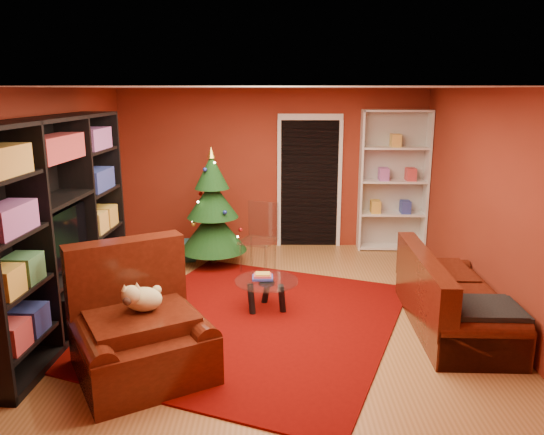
{
  "coord_description": "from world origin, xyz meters",
  "views": [
    {
      "loc": [
        0.05,
        -5.91,
        2.58
      ],
      "look_at": [
        0.0,
        0.4,
        1.05
      ],
      "focal_mm": 35.0,
      "sensor_mm": 36.0,
      "label": 1
    }
  ],
  "objects_px": {
    "gift_box_teal": "(185,250)",
    "coffee_table": "(267,295)",
    "white_bookshelf": "(393,181)",
    "acrylic_chair": "(258,241)",
    "dog": "(144,299)",
    "christmas_tree": "(213,208)",
    "sofa": "(456,291)",
    "rug": "(253,322)",
    "media_unit": "(57,228)",
    "gift_box_red": "(190,246)",
    "armchair": "(141,326)"
  },
  "relations": [
    {
      "from": "gift_box_teal",
      "to": "coffee_table",
      "type": "bearing_deg",
      "value": -56.09
    },
    {
      "from": "white_bookshelf",
      "to": "acrylic_chair",
      "type": "relative_size",
      "value": 2.6
    },
    {
      "from": "white_bookshelf",
      "to": "dog",
      "type": "relative_size",
      "value": 5.83
    },
    {
      "from": "christmas_tree",
      "to": "sofa",
      "type": "bearing_deg",
      "value": -36.98
    },
    {
      "from": "christmas_tree",
      "to": "acrylic_chair",
      "type": "bearing_deg",
      "value": -24.74
    },
    {
      "from": "rug",
      "to": "media_unit",
      "type": "xyz_separation_m",
      "value": [
        -2.07,
        -0.16,
        1.14
      ]
    },
    {
      "from": "christmas_tree",
      "to": "dog",
      "type": "bearing_deg",
      "value": -94.84
    },
    {
      "from": "gift_box_teal",
      "to": "coffee_table",
      "type": "relative_size",
      "value": 0.4
    },
    {
      "from": "white_bookshelf",
      "to": "rug",
      "type": "bearing_deg",
      "value": -124.1
    },
    {
      "from": "gift_box_teal",
      "to": "coffee_table",
      "type": "distance_m",
      "value": 2.33
    },
    {
      "from": "gift_box_red",
      "to": "armchair",
      "type": "bearing_deg",
      "value": -87.54
    },
    {
      "from": "christmas_tree",
      "to": "gift_box_red",
      "type": "bearing_deg",
      "value": 127.79
    },
    {
      "from": "dog",
      "to": "sofa",
      "type": "height_order",
      "value": "dog"
    },
    {
      "from": "sofa",
      "to": "acrylic_chair",
      "type": "xyz_separation_m",
      "value": [
        -2.23,
        1.88,
        0.02
      ]
    },
    {
      "from": "rug",
      "to": "gift_box_red",
      "type": "relative_size",
      "value": 17.65
    },
    {
      "from": "sofa",
      "to": "gift_box_red",
      "type": "bearing_deg",
      "value": 52.08
    },
    {
      "from": "christmas_tree",
      "to": "sofa",
      "type": "relative_size",
      "value": 0.9
    },
    {
      "from": "gift_box_red",
      "to": "white_bookshelf",
      "type": "distance_m",
      "value": 3.46
    },
    {
      "from": "sofa",
      "to": "coffee_table",
      "type": "relative_size",
      "value": 2.62
    },
    {
      "from": "rug",
      "to": "christmas_tree",
      "type": "distance_m",
      "value": 2.36
    },
    {
      "from": "white_bookshelf",
      "to": "armchair",
      "type": "relative_size",
      "value": 1.89
    },
    {
      "from": "gift_box_teal",
      "to": "acrylic_chair",
      "type": "distance_m",
      "value": 1.29
    },
    {
      "from": "dog",
      "to": "gift_box_teal",
      "type": "bearing_deg",
      "value": 63.41
    },
    {
      "from": "rug",
      "to": "white_bookshelf",
      "type": "xyz_separation_m",
      "value": [
        2.16,
        2.92,
        1.12
      ]
    },
    {
      "from": "rug",
      "to": "white_bookshelf",
      "type": "relative_size",
      "value": 1.51
    },
    {
      "from": "sofa",
      "to": "acrylic_chair",
      "type": "relative_size",
      "value": 2.2
    },
    {
      "from": "sofa",
      "to": "coffee_table",
      "type": "bearing_deg",
      "value": 79.47
    },
    {
      "from": "christmas_tree",
      "to": "coffee_table",
      "type": "relative_size",
      "value": 2.36
    },
    {
      "from": "coffee_table",
      "to": "acrylic_chair",
      "type": "height_order",
      "value": "acrylic_chair"
    },
    {
      "from": "media_unit",
      "to": "white_bookshelf",
      "type": "height_order",
      "value": "media_unit"
    },
    {
      "from": "armchair",
      "to": "sofa",
      "type": "height_order",
      "value": "armchair"
    },
    {
      "from": "acrylic_chair",
      "to": "white_bookshelf",
      "type": "bearing_deg",
      "value": 48.61
    },
    {
      "from": "dog",
      "to": "gift_box_red",
      "type": "bearing_deg",
      "value": 62.69
    },
    {
      "from": "christmas_tree",
      "to": "acrylic_chair",
      "type": "height_order",
      "value": "christmas_tree"
    },
    {
      "from": "armchair",
      "to": "dog",
      "type": "distance_m",
      "value": 0.25
    },
    {
      "from": "gift_box_red",
      "to": "coffee_table",
      "type": "bearing_deg",
      "value": -61.17
    },
    {
      "from": "dog",
      "to": "media_unit",
      "type": "bearing_deg",
      "value": 111.26
    },
    {
      "from": "gift_box_teal",
      "to": "armchair",
      "type": "distance_m",
      "value": 3.42
    },
    {
      "from": "gift_box_teal",
      "to": "sofa",
      "type": "xyz_separation_m",
      "value": [
        3.38,
        -2.38,
        0.27
      ]
    },
    {
      "from": "rug",
      "to": "gift_box_red",
      "type": "xyz_separation_m",
      "value": [
        -1.13,
        2.67,
        0.09
      ]
    },
    {
      "from": "rug",
      "to": "dog",
      "type": "xyz_separation_m",
      "value": [
        -0.95,
        -1.05,
        0.71
      ]
    },
    {
      "from": "gift_box_red",
      "to": "sofa",
      "type": "relative_size",
      "value": 0.1
    },
    {
      "from": "armchair",
      "to": "dog",
      "type": "bearing_deg",
      "value": 45.0
    },
    {
      "from": "rug",
      "to": "gift_box_teal",
      "type": "bearing_deg",
      "value": 116.83
    },
    {
      "from": "gift_box_teal",
      "to": "white_bookshelf",
      "type": "relative_size",
      "value": 0.13
    },
    {
      "from": "armchair",
      "to": "coffee_table",
      "type": "bearing_deg",
      "value": 22.69
    },
    {
      "from": "rug",
      "to": "coffee_table",
      "type": "xyz_separation_m",
      "value": [
        0.15,
        0.35,
        0.19
      ]
    },
    {
      "from": "media_unit",
      "to": "sofa",
      "type": "xyz_separation_m",
      "value": [
        4.29,
        0.06,
        -0.73
      ]
    },
    {
      "from": "white_bookshelf",
      "to": "dog",
      "type": "bearing_deg",
      "value": -125.7
    },
    {
      "from": "christmas_tree",
      "to": "gift_box_red",
      "type": "distance_m",
      "value": 1.06
    }
  ]
}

